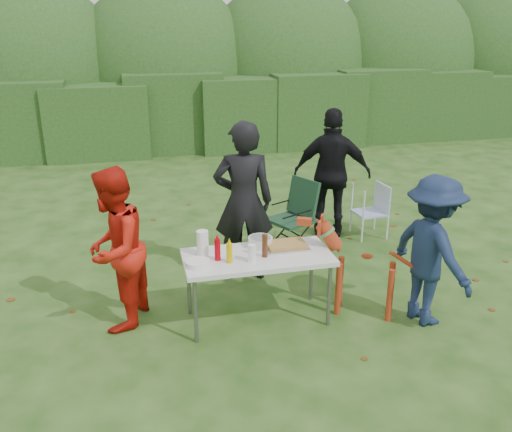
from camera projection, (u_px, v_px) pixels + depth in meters
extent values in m
plane|color=#1E4211|center=(248.00, 325.00, 5.60)|extent=(80.00, 80.00, 0.00)
cube|color=#23471C|center=(174.00, 115.00, 12.61)|extent=(22.00, 1.40, 1.70)
ellipsoid|color=#3D6628|center=(166.00, 75.00, 13.81)|extent=(20.00, 2.60, 3.20)
cube|color=silver|center=(258.00, 257.00, 5.47)|extent=(1.50, 0.70, 0.05)
cylinder|color=slate|center=(196.00, 311.00, 5.20)|extent=(0.04, 0.04, 0.69)
cylinder|color=slate|center=(329.00, 295.00, 5.49)|extent=(0.04, 0.04, 0.69)
cylinder|color=slate|center=(189.00, 285.00, 5.71)|extent=(0.04, 0.04, 0.69)
cylinder|color=slate|center=(311.00, 272.00, 6.00)|extent=(0.04, 0.04, 0.69)
imported|color=black|center=(243.00, 202.00, 6.34)|extent=(0.76, 0.55, 1.92)
imported|color=red|center=(114.00, 250.00, 5.36)|extent=(0.88, 0.98, 1.67)
imported|color=black|center=(332.00, 174.00, 7.61)|extent=(1.17, 0.80, 1.84)
imported|color=#152341|center=(432.00, 251.00, 5.44)|extent=(0.81, 1.12, 1.57)
cube|color=#B7B7BA|center=(286.00, 247.00, 5.63)|extent=(0.45, 0.30, 0.02)
cube|color=#AB7F3E|center=(286.00, 244.00, 5.62)|extent=(0.40, 0.26, 0.04)
cylinder|color=#CCAE00|center=(229.00, 253.00, 5.27)|extent=(0.06, 0.06, 0.20)
cylinder|color=#AB000B|center=(217.00, 250.00, 5.31)|extent=(0.06, 0.06, 0.22)
cylinder|color=#47230F|center=(265.00, 246.00, 5.38)|extent=(0.06, 0.06, 0.24)
cylinder|color=white|center=(203.00, 243.00, 5.42)|extent=(0.12, 0.12, 0.26)
cylinder|color=white|center=(252.00, 253.00, 5.28)|extent=(0.08, 0.08, 0.18)
cylinder|color=silver|center=(260.00, 242.00, 5.66)|extent=(0.26, 0.26, 0.10)
cylinder|color=white|center=(198.00, 263.00, 5.22)|extent=(0.24, 0.24, 0.05)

